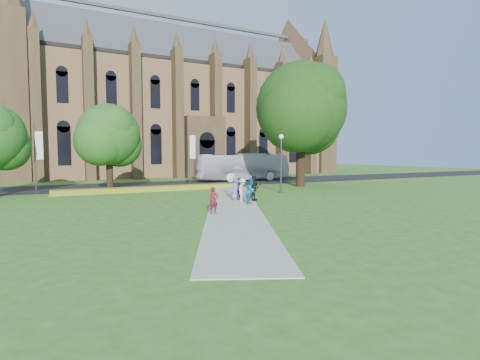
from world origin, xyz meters
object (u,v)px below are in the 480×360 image
streetlamp (281,156)px  tour_coach (243,167)px  large_tree (301,108)px  pedestrian_0 (214,200)px

streetlamp → tour_coach: (4.07, 14.98, -1.51)m
streetlamp → large_tree: 8.73m
streetlamp → pedestrian_0: streetlamp is taller
large_tree → tour_coach: size_ratio=1.04×
large_tree → tour_coach: (-1.43, 10.48, -6.58)m
large_tree → tour_coach: 12.46m
large_tree → pedestrian_0: bearing=-140.7°
pedestrian_0 → large_tree: bearing=36.0°
streetlamp → tour_coach: size_ratio=0.41×
large_tree → streetlamp: bearing=-140.7°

